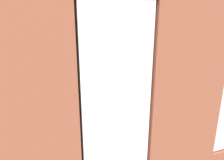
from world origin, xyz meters
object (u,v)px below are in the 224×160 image
cup_ceramic (74,95)px  potted_plant_foreground_right (25,75)px  couch_by_window (117,156)px  potted_plant_mid_room_small (140,87)px  potted_plant_near_tv (33,112)px  candle_jar (90,91)px  potted_plant_corner_near_left (150,63)px  remote_black (83,92)px  couch_left (194,97)px  coffee_table (90,95)px  media_console (10,111)px  table_plant_small (104,85)px  potted_plant_between_couches (192,128)px  tv_flatscreen (6,88)px

cup_ceramic → potted_plant_foreground_right: 2.28m
couch_by_window → potted_plant_mid_room_small: (-1.80, -2.89, 0.01)m
potted_plant_near_tv → candle_jar: bearing=-142.3°
potted_plant_near_tv → potted_plant_mid_room_small: bearing=-156.5°
cup_ceramic → potted_plant_corner_near_left: size_ratio=0.06×
remote_black → potted_plant_near_tv: (1.29, 1.23, 0.16)m
candle_jar → potted_plant_near_tv: size_ratio=0.08×
couch_left → potted_plant_foreground_right: bearing=-121.2°
couch_left → potted_plant_corner_near_left: size_ratio=1.38×
coffee_table → media_console: media_console is taller
couch_left → potted_plant_foreground_right: potted_plant_foreground_right is taller
candle_jar → potted_plant_foreground_right: bearing=-45.9°
candle_jar → remote_black: (0.19, -0.09, -0.04)m
couch_by_window → potted_plant_foreground_right: size_ratio=1.99×
potted_plant_corner_near_left → potted_plant_near_tv: (4.27, 2.97, -0.04)m
table_plant_small → potted_plant_mid_room_small: table_plant_small is taller
candle_jar → potted_plant_foreground_right: (1.73, -1.78, 0.15)m
remote_black → media_console: (1.84, 0.32, -0.15)m
coffee_table → candle_jar: 0.10m
cup_ceramic → candle_jar: size_ratio=0.93×
potted_plant_foreground_right → potted_plant_near_tv: potted_plant_near_tv is taller
potted_plant_corner_near_left → potted_plant_near_tv: 5.20m
potted_plant_corner_near_left → media_console: bearing=23.2°
couch_left → cup_ceramic: size_ratio=21.56×
potted_plant_foreground_right → potted_plant_corner_near_left: potted_plant_corner_near_left is taller
couch_left → potted_plant_between_couches: (1.39, 1.63, 0.21)m
cup_ceramic → potted_plant_foreground_right: bearing=-56.1°
potted_plant_between_couches → potted_plant_foreground_right: 5.34m
couch_left → tv_flatscreen: (4.67, -0.78, 0.55)m
candle_jar → potted_plant_corner_near_left: 3.35m
tv_flatscreen → potted_plant_between_couches: tv_flatscreen is taller
potted_plant_between_couches → potted_plant_corner_near_left: bearing=-109.0°
couch_by_window → potted_plant_foreground_right: potted_plant_foreground_right is taller
table_plant_small → potted_plant_mid_room_small: 1.20m
table_plant_small → potted_plant_corner_near_left: 2.92m
couch_by_window → potted_plant_near_tv: (1.27, -1.55, 0.26)m
coffee_table → couch_left: bearing=159.1°
potted_plant_corner_near_left → potted_plant_foreground_right: bearing=0.6°
media_console → coffee_table: bearing=-173.5°
couch_by_window → potted_plant_foreground_right: 4.73m
potted_plant_corner_near_left → remote_black: bearing=30.2°
tv_flatscreen → coffee_table: bearing=-173.6°
remote_black → tv_flatscreen: tv_flatscreen is taller
media_console → potted_plant_near_tv: potted_plant_near_tv is taller
coffee_table → potted_plant_between_couches: 2.93m
couch_left → potted_plant_near_tv: potted_plant_near_tv is taller
couch_by_window → potted_plant_mid_room_small: couch_by_window is taller
remote_black → potted_plant_corner_near_left: potted_plant_corner_near_left is taller
coffee_table → potted_plant_corner_near_left: 3.35m
couch_left → remote_black: bearing=-109.9°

